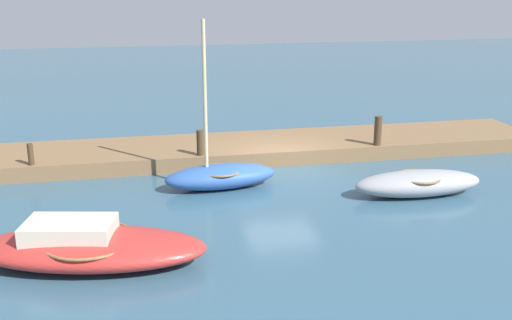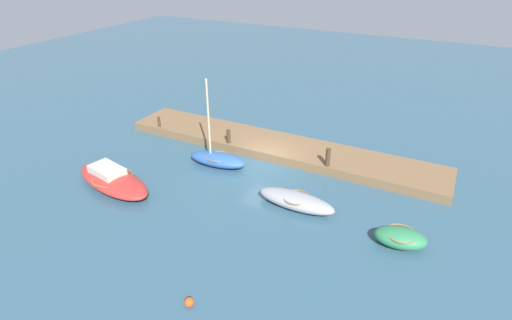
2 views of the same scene
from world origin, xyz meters
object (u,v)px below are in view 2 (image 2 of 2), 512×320
object	(u,v)px
mooring_post_mid_west	(229,136)
motorboat_red	(113,179)
mooring_post_west	(328,157)
mooring_post_mid_east	(159,122)
rowboat_blue	(217,159)
dinghy_green	(400,237)
rowboat_grey	(296,201)
marker_buoy	(189,302)

from	to	relation	value
mooring_post_mid_west	motorboat_red	bearing A→B (deg)	62.98
mooring_post_west	mooring_post_mid_east	size ratio (longest dim) A/B	1.50
rowboat_blue	dinghy_green	bearing A→B (deg)	162.21
rowboat_grey	rowboat_blue	world-z (taller)	rowboat_blue
mooring_post_west	mooring_post_mid_west	distance (m)	6.51
mooring_post_mid_west	mooring_post_west	bearing A→B (deg)	180.00
rowboat_blue	mooring_post_mid_west	world-z (taller)	rowboat_blue
dinghy_green	mooring_post_west	bearing A→B (deg)	-52.80
dinghy_green	mooring_post_west	world-z (taller)	mooring_post_west
rowboat_grey	dinghy_green	size ratio (longest dim) A/B	1.67
rowboat_blue	mooring_post_mid_east	xyz separation A→B (m)	(5.94, -2.01, 0.46)
marker_buoy	dinghy_green	bearing A→B (deg)	-131.74
marker_buoy	rowboat_blue	bearing A→B (deg)	-63.54
rowboat_blue	marker_buoy	size ratio (longest dim) A/B	14.54
rowboat_grey	mooring_post_west	world-z (taller)	mooring_post_west
rowboat_blue	mooring_post_west	size ratio (longest dim) A/B	4.89
rowboat_grey	mooring_post_mid_east	size ratio (longest dim) A/B	5.63
rowboat_blue	mooring_post_west	distance (m)	6.47
rowboat_grey	dinghy_green	world-z (taller)	dinghy_green
rowboat_grey	dinghy_green	xyz separation A→B (m)	(-5.13, 0.61, 0.03)
rowboat_grey	dinghy_green	bearing A→B (deg)	174.89
dinghy_green	marker_buoy	bearing A→B (deg)	38.58
rowboat_blue	mooring_post_mid_east	size ratio (longest dim) A/B	7.32
mooring_post_west	rowboat_blue	bearing A→B (deg)	18.20
motorboat_red	mooring_post_west	xyz separation A→B (m)	(-9.89, -6.64, 0.63)
rowboat_grey	rowboat_blue	bearing A→B (deg)	-16.50
rowboat_grey	motorboat_red	size ratio (longest dim) A/B	0.71
mooring_post_west	marker_buoy	bearing A→B (deg)	83.11
dinghy_green	mooring_post_mid_east	size ratio (longest dim) A/B	3.37
mooring_post_west	mooring_post_mid_west	bearing A→B (deg)	0.00
rowboat_blue	dinghy_green	xyz separation A→B (m)	(-10.95, 2.52, -0.01)
motorboat_red	mooring_post_mid_east	distance (m)	7.00
rowboat_grey	motorboat_red	world-z (taller)	motorboat_red
mooring_post_mid_west	mooring_post_mid_east	bearing A→B (deg)	0.00
rowboat_blue	rowboat_grey	bearing A→B (deg)	157.00
mooring_post_mid_west	marker_buoy	xyz separation A→B (m)	(-5.12, 11.50, -0.80)
mooring_post_mid_west	marker_buoy	size ratio (longest dim) A/B	2.46
mooring_post_mid_east	rowboat_grey	bearing A→B (deg)	161.58
rowboat_grey	rowboat_blue	xyz separation A→B (m)	(5.82, -1.91, 0.04)
dinghy_green	mooring_post_mid_east	bearing A→B (deg)	-24.68
mooring_post_mid_east	mooring_post_west	bearing A→B (deg)	180.00
rowboat_grey	rowboat_blue	distance (m)	6.12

